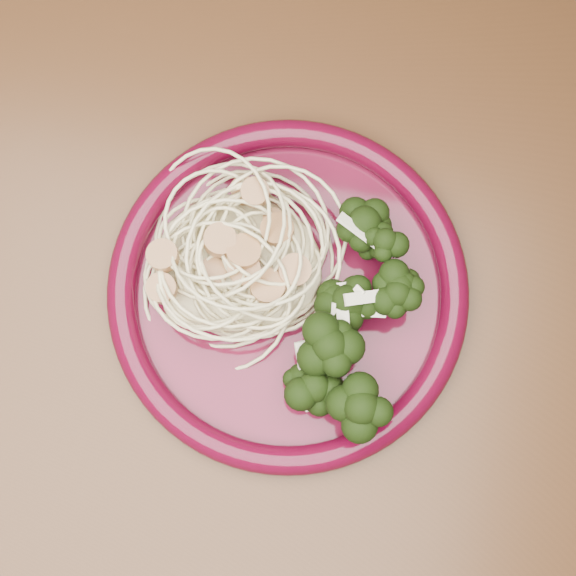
# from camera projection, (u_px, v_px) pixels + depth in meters

# --- Properties ---
(dining_table) EXTENTS (1.20, 0.80, 0.75)m
(dining_table) POSITION_uv_depth(u_px,v_px,m) (307.00, 319.00, 0.70)
(dining_table) COLOR #472814
(dining_table) RESTS_ON ground
(dinner_plate) EXTENTS (0.33, 0.33, 0.02)m
(dinner_plate) POSITION_uv_depth(u_px,v_px,m) (288.00, 291.00, 0.59)
(dinner_plate) COLOR #490B1E
(dinner_plate) RESTS_ON dining_table
(spaghetti_pile) EXTENTS (0.15, 0.14, 0.03)m
(spaghetti_pile) POSITION_uv_depth(u_px,v_px,m) (238.00, 262.00, 0.58)
(spaghetti_pile) COLOR beige
(spaghetti_pile) RESTS_ON dinner_plate
(scallop_cluster) EXTENTS (0.14, 0.14, 0.04)m
(scallop_cluster) POSITION_uv_depth(u_px,v_px,m) (235.00, 251.00, 0.55)
(scallop_cluster) COLOR #A87748
(scallop_cluster) RESTS_ON spaghetti_pile
(broccoli_pile) EXTENTS (0.12, 0.16, 0.05)m
(broccoli_pile) POSITION_uv_depth(u_px,v_px,m) (351.00, 318.00, 0.57)
(broccoli_pile) COLOR black
(broccoli_pile) RESTS_ON dinner_plate
(onion_garnish) EXTENTS (0.08, 0.10, 0.04)m
(onion_garnish) POSITION_uv_depth(u_px,v_px,m) (355.00, 311.00, 0.54)
(onion_garnish) COLOR beige
(onion_garnish) RESTS_ON broccoli_pile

